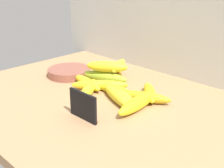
{
  "coord_description": "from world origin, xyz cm",
  "views": [
    {
      "loc": [
        66.18,
        -62.58,
        44.61
      ],
      "look_at": [
        -0.81,
        4.71,
        8.0
      ],
      "focal_mm": 48.69,
      "sensor_mm": 36.0,
      "label": 1
    }
  ],
  "objects_px": {
    "banana_2": "(138,103)",
    "banana_0": "(143,97)",
    "fruit_bowl": "(69,72)",
    "banana_12": "(107,67)",
    "chalkboard_sign": "(83,107)",
    "banana_6": "(87,83)",
    "banana_10": "(100,85)",
    "banana_5": "(89,89)",
    "banana_7": "(104,77)",
    "banana_1": "(126,99)",
    "banana_9": "(150,93)",
    "banana_11": "(119,66)",
    "banana_4": "(112,88)",
    "banana_8": "(117,73)",
    "banana_3": "(117,96)"
  },
  "relations": [
    {
      "from": "banana_2",
      "to": "banana_0",
      "type": "bearing_deg",
      "value": 113.73
    },
    {
      "from": "fruit_bowl",
      "to": "banana_12",
      "type": "distance_m",
      "value": 0.18
    },
    {
      "from": "chalkboard_sign",
      "to": "banana_6",
      "type": "height_order",
      "value": "chalkboard_sign"
    },
    {
      "from": "banana_10",
      "to": "banana_5",
      "type": "bearing_deg",
      "value": -88.08
    },
    {
      "from": "banana_10",
      "to": "banana_12",
      "type": "xyz_separation_m",
      "value": [
        -0.04,
        0.07,
        0.05
      ]
    },
    {
      "from": "banana_7",
      "to": "banana_5",
      "type": "bearing_deg",
      "value": -67.49
    },
    {
      "from": "banana_1",
      "to": "banana_6",
      "type": "height_order",
      "value": "banana_6"
    },
    {
      "from": "banana_7",
      "to": "banana_9",
      "type": "bearing_deg",
      "value": 1.12
    },
    {
      "from": "banana_7",
      "to": "banana_11",
      "type": "bearing_deg",
      "value": 79.21
    },
    {
      "from": "banana_0",
      "to": "banana_4",
      "type": "xyz_separation_m",
      "value": [
        -0.13,
        -0.02,
        -0.0
      ]
    },
    {
      "from": "banana_7",
      "to": "banana_6",
      "type": "bearing_deg",
      "value": -94.35
    },
    {
      "from": "banana_9",
      "to": "banana_12",
      "type": "bearing_deg",
      "value": 179.68
    },
    {
      "from": "fruit_bowl",
      "to": "banana_8",
      "type": "bearing_deg",
      "value": 37.72
    },
    {
      "from": "fruit_bowl",
      "to": "banana_12",
      "type": "relative_size",
      "value": 1.09
    },
    {
      "from": "banana_0",
      "to": "banana_6",
      "type": "bearing_deg",
      "value": -169.16
    },
    {
      "from": "fruit_bowl",
      "to": "banana_3",
      "type": "distance_m",
      "value": 0.32
    },
    {
      "from": "fruit_bowl",
      "to": "banana_7",
      "type": "xyz_separation_m",
      "value": [
        0.15,
        0.05,
        0.01
      ]
    },
    {
      "from": "banana_8",
      "to": "banana_0",
      "type": "bearing_deg",
      "value": -25.52
    },
    {
      "from": "banana_4",
      "to": "banana_8",
      "type": "bearing_deg",
      "value": 127.09
    },
    {
      "from": "banana_5",
      "to": "banana_7",
      "type": "relative_size",
      "value": 0.9
    },
    {
      "from": "banana_1",
      "to": "banana_6",
      "type": "distance_m",
      "value": 0.2
    },
    {
      "from": "banana_4",
      "to": "banana_11",
      "type": "relative_size",
      "value": 1.02
    },
    {
      "from": "banana_12",
      "to": "banana_1",
      "type": "bearing_deg",
      "value": -26.25
    },
    {
      "from": "banana_8",
      "to": "banana_12",
      "type": "distance_m",
      "value": 0.08
    },
    {
      "from": "banana_1",
      "to": "banana_2",
      "type": "xyz_separation_m",
      "value": [
        0.06,
        -0.01,
        0.01
      ]
    },
    {
      "from": "banana_4",
      "to": "banana_6",
      "type": "relative_size",
      "value": 0.88
    },
    {
      "from": "banana_1",
      "to": "banana_7",
      "type": "bearing_deg",
      "value": 156.5
    },
    {
      "from": "banana_10",
      "to": "banana_12",
      "type": "relative_size",
      "value": 1.3
    },
    {
      "from": "chalkboard_sign",
      "to": "fruit_bowl",
      "type": "relative_size",
      "value": 0.64
    },
    {
      "from": "banana_4",
      "to": "banana_7",
      "type": "relative_size",
      "value": 0.8
    },
    {
      "from": "banana_6",
      "to": "banana_7",
      "type": "height_order",
      "value": "banana_7"
    },
    {
      "from": "banana_3",
      "to": "banana_11",
      "type": "relative_size",
      "value": 1.37
    },
    {
      "from": "fruit_bowl",
      "to": "banana_2",
      "type": "xyz_separation_m",
      "value": [
        0.4,
        -0.04,
        0.01
      ]
    },
    {
      "from": "chalkboard_sign",
      "to": "banana_7",
      "type": "relative_size",
      "value": 0.57
    },
    {
      "from": "banana_8",
      "to": "banana_11",
      "type": "height_order",
      "value": "banana_11"
    },
    {
      "from": "banana_5",
      "to": "chalkboard_sign",
      "type": "bearing_deg",
      "value": -45.76
    },
    {
      "from": "banana_0",
      "to": "banana_4",
      "type": "distance_m",
      "value": 0.13
    },
    {
      "from": "banana_2",
      "to": "banana_11",
      "type": "relative_size",
      "value": 1.34
    },
    {
      "from": "chalkboard_sign",
      "to": "banana_5",
      "type": "bearing_deg",
      "value": 134.24
    },
    {
      "from": "banana_4",
      "to": "banana_6",
      "type": "height_order",
      "value": "banana_6"
    },
    {
      "from": "banana_2",
      "to": "banana_5",
      "type": "xyz_separation_m",
      "value": [
        -0.2,
        -0.03,
        -0.0
      ]
    },
    {
      "from": "chalkboard_sign",
      "to": "banana_2",
      "type": "distance_m",
      "value": 0.18
    },
    {
      "from": "banana_1",
      "to": "banana_4",
      "type": "relative_size",
      "value": 1.13
    },
    {
      "from": "fruit_bowl",
      "to": "banana_1",
      "type": "bearing_deg",
      "value": -5.63
    },
    {
      "from": "banana_10",
      "to": "banana_8",
      "type": "bearing_deg",
      "value": 108.77
    },
    {
      "from": "banana_5",
      "to": "banana_11",
      "type": "relative_size",
      "value": 1.16
    },
    {
      "from": "banana_1",
      "to": "banana_11",
      "type": "bearing_deg",
      "value": 139.73
    },
    {
      "from": "banana_6",
      "to": "banana_7",
      "type": "relative_size",
      "value": 0.91
    },
    {
      "from": "banana_2",
      "to": "banana_7",
      "type": "bearing_deg",
      "value": 160.18
    },
    {
      "from": "banana_1",
      "to": "banana_12",
      "type": "xyz_separation_m",
      "value": [
        -0.18,
        0.09,
        0.05
      ]
    }
  ]
}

